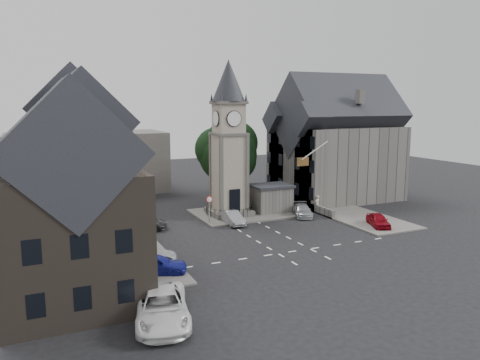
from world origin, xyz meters
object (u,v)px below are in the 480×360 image
stone_shelter (271,198)px  car_east_red (378,220)px  pedestrian (317,204)px  clock_tower (229,139)px  car_west_blue (156,265)px

stone_shelter → car_east_red: stone_shelter is taller
pedestrian → clock_tower: bearing=-37.1°
pedestrian → car_west_blue: bearing=8.0°
car_west_blue → pedestrian: (20.76, 11.20, 0.23)m
car_east_red → car_west_blue: bearing=-148.6°
stone_shelter → pedestrian: 5.06m
pedestrian → car_east_red: bearing=84.7°
stone_shelter → car_west_blue: bearing=-140.4°
car_east_red → pedestrian: pedestrian is taller
clock_tower → car_west_blue: size_ratio=3.80×
clock_tower → car_east_red: bearing=-42.4°
car_west_blue → car_east_red: bearing=-61.6°
clock_tower → stone_shelter: size_ratio=3.78×
car_west_blue → clock_tower: bearing=-20.2°
stone_shelter → car_east_red: size_ratio=1.12×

